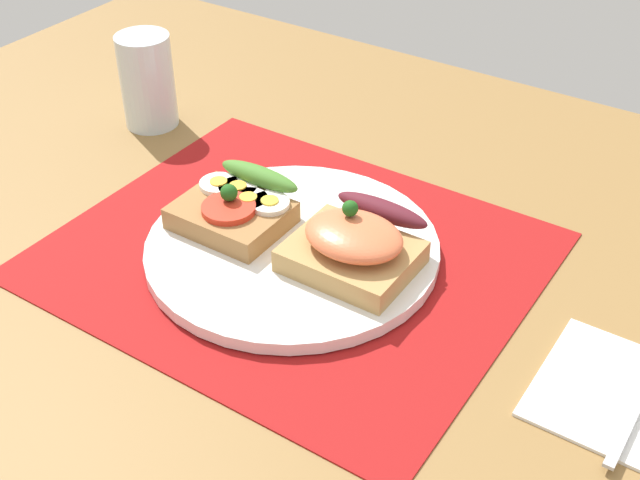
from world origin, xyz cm
name	(u,v)px	position (x,y,z in cm)	size (l,w,h in cm)	color
ground_plane	(293,269)	(0.00, 0.00, -1.60)	(120.00, 90.00, 3.20)	olive
placemat	(293,254)	(0.00, 0.00, 0.15)	(41.81, 35.31, 0.30)	maroon
plate	(292,248)	(0.00, 0.00, 0.90)	(26.58, 26.58, 1.20)	white
sandwich_egg_tomato	(237,207)	(-6.22, -0.01, 3.10)	(9.91, 9.46, 4.32)	#9E6F3F
sandwich_salmon	(357,242)	(6.30, 0.76, 3.64)	(10.67, 10.18, 5.93)	tan
napkin	(639,402)	(31.63, -0.76, 0.30)	(14.77, 12.27, 0.60)	white
drinking_glass	(147,81)	(-27.91, 11.78, 5.31)	(6.03, 6.03, 10.62)	silver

